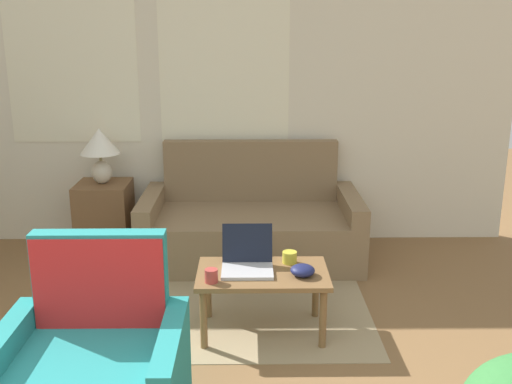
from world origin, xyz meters
The scene contains 11 objects.
wall_back centered at (0.00, 3.91, 1.31)m, with size 6.14×0.06×2.60m.
rug centered at (0.86, 2.76, 0.00)m, with size 1.46×2.00×0.01m.
couch centered at (0.79, 3.45, 0.26)m, with size 1.77×0.91×0.93m.
armchair centered at (0.04, 1.19, 0.28)m, with size 0.85×0.73×0.92m.
side_table centered at (-0.46, 3.59, 0.30)m, with size 0.44×0.44×0.60m.
table_lamp centered at (-0.46, 3.59, 0.91)m, with size 0.33×0.33×0.46m.
coffee_table centered at (0.86, 2.15, 0.35)m, with size 0.81×0.50×0.41m.
laptop centered at (0.76, 2.19, 0.47)m, with size 0.32×0.31×0.26m.
cup_navy centered at (1.03, 2.29, 0.45)m, with size 0.09×0.09×0.08m.
cup_yellow centered at (0.55, 1.99, 0.45)m, with size 0.08×0.08×0.08m.
snack_bowl centered at (1.10, 2.08, 0.44)m, with size 0.15×0.15×0.07m.
Camera 1 is at (0.77, -1.28, 1.87)m, focal length 42.00 mm.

